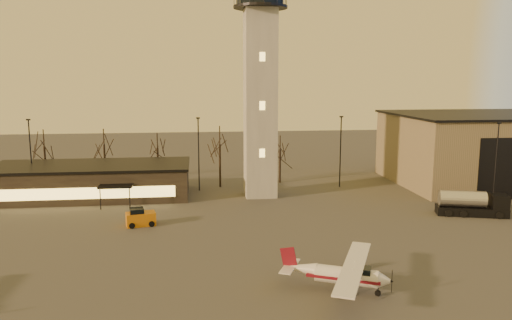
{
  "coord_description": "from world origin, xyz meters",
  "views": [
    {
      "loc": [
        -8.26,
        -34.0,
        15.43
      ],
      "look_at": [
        -2.6,
        13.0,
        7.62
      ],
      "focal_mm": 35.0,
      "sensor_mm": 36.0,
      "label": 1
    }
  ],
  "objects_px": {
    "terminal": "(92,181)",
    "fuel_truck": "(471,206)",
    "cessna_front": "(348,279)",
    "service_cart": "(140,219)",
    "hangar": "(499,148)",
    "control_tower": "(260,71)"
  },
  "relations": [
    {
      "from": "control_tower",
      "to": "hangar",
      "type": "distance_m",
      "value": 37.9
    },
    {
      "from": "cessna_front",
      "to": "terminal",
      "type": "bearing_deg",
      "value": 151.51
    },
    {
      "from": "service_cart",
      "to": "cessna_front",
      "type": "bearing_deg",
      "value": -60.38
    },
    {
      "from": "cessna_front",
      "to": "fuel_truck",
      "type": "xyz_separation_m",
      "value": [
        20.11,
        18.35,
        0.09
      ]
    },
    {
      "from": "control_tower",
      "to": "hangar",
      "type": "relative_size",
      "value": 1.07
    },
    {
      "from": "control_tower",
      "to": "cessna_front",
      "type": "relative_size",
      "value": 3.12
    },
    {
      "from": "hangar",
      "to": "fuel_truck",
      "type": "relative_size",
      "value": 3.87
    },
    {
      "from": "terminal",
      "to": "service_cart",
      "type": "relative_size",
      "value": 7.74
    },
    {
      "from": "hangar",
      "to": "fuel_truck",
      "type": "distance_m",
      "value": 21.57
    },
    {
      "from": "control_tower",
      "to": "terminal",
      "type": "height_order",
      "value": "control_tower"
    },
    {
      "from": "terminal",
      "to": "fuel_truck",
      "type": "height_order",
      "value": "terminal"
    },
    {
      "from": "hangar",
      "to": "terminal",
      "type": "bearing_deg",
      "value": -178.03
    },
    {
      "from": "cessna_front",
      "to": "fuel_truck",
      "type": "distance_m",
      "value": 27.22
    },
    {
      "from": "control_tower",
      "to": "cessna_front",
      "type": "xyz_separation_m",
      "value": [
        2.48,
        -30.77,
        -15.3
      ]
    },
    {
      "from": "fuel_truck",
      "to": "service_cart",
      "type": "xyz_separation_m",
      "value": [
        -36.91,
        0.41,
        -0.39
      ]
    },
    {
      "from": "cessna_front",
      "to": "hangar",
      "type": "bearing_deg",
      "value": 70.77
    },
    {
      "from": "terminal",
      "to": "fuel_truck",
      "type": "relative_size",
      "value": 3.21
    },
    {
      "from": "hangar",
      "to": "service_cart",
      "type": "xyz_separation_m",
      "value": [
        -50.32,
        -15.99,
        -4.43
      ]
    },
    {
      "from": "hangar",
      "to": "cessna_front",
      "type": "height_order",
      "value": "hangar"
    },
    {
      "from": "control_tower",
      "to": "fuel_truck",
      "type": "relative_size",
      "value": 4.12
    },
    {
      "from": "terminal",
      "to": "hangar",
      "type": "bearing_deg",
      "value": 1.97
    },
    {
      "from": "service_cart",
      "to": "terminal",
      "type": "bearing_deg",
      "value": 106.49
    }
  ]
}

